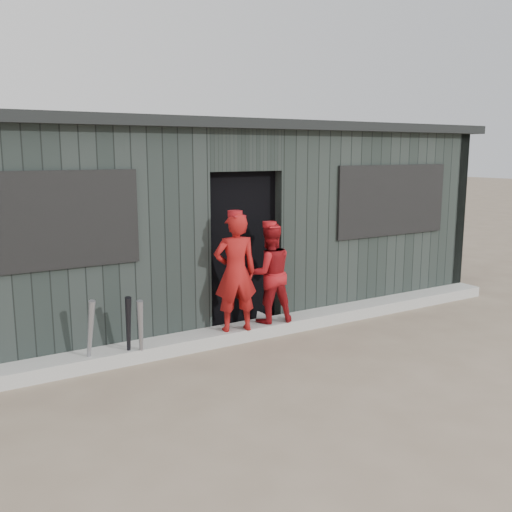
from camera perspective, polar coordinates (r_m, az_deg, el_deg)
ground at (r=5.72m, az=9.69°, el=-12.73°), size 80.00×80.00×0.00m
curb at (r=7.07m, az=-0.09°, el=-7.37°), size 8.00×0.36×0.15m
bat_left at (r=6.09m, az=-16.26°, el=-7.64°), size 0.11×0.25×0.78m
bat_mid at (r=6.17m, az=-11.45°, el=-7.45°), size 0.13×0.23×0.73m
bat_right at (r=6.19m, az=-12.63°, el=-7.28°), size 0.10×0.21×0.76m
player_red_left at (r=6.64m, az=-2.08°, el=-1.65°), size 0.58×0.45×1.40m
player_red_right at (r=6.99m, az=1.34°, el=-1.73°), size 0.68×0.58×1.23m
player_grey_back at (r=7.52m, az=0.19°, el=-2.47°), size 0.64×0.54×1.12m
dugout at (r=8.27m, az=-6.18°, el=3.77°), size 8.30×3.30×2.62m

